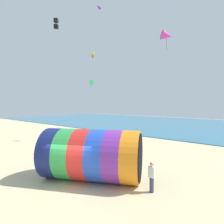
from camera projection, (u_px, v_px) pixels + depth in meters
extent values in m
plane|color=#CCBA8C|center=(72.00, 186.00, 11.90)|extent=(120.00, 120.00, 0.00)
cube|color=teal|center=(223.00, 127.00, 40.47)|extent=(120.00, 40.00, 0.10)
cylinder|color=navy|center=(55.00, 152.00, 13.40)|extent=(2.45, 3.36, 3.26)
cylinder|color=green|center=(69.00, 153.00, 13.17)|extent=(2.45, 3.36, 3.26)
cylinder|color=red|center=(84.00, 154.00, 12.94)|extent=(2.45, 3.36, 3.26)
cylinder|color=blue|center=(99.00, 155.00, 12.70)|extent=(2.45, 3.36, 3.26)
cylinder|color=purple|center=(115.00, 156.00, 12.47)|extent=(2.45, 3.36, 3.26)
cylinder|color=orange|center=(131.00, 157.00, 12.24)|extent=(2.45, 3.36, 3.26)
cylinder|color=black|center=(140.00, 158.00, 12.12)|extent=(1.47, 2.68, 3.00)
cylinder|color=#383D56|center=(152.00, 185.00, 11.05)|extent=(0.24, 0.24, 0.83)
cube|color=white|center=(152.00, 172.00, 11.02)|extent=(0.36, 0.23, 0.63)
sphere|color=tan|center=(152.00, 164.00, 11.00)|extent=(0.23, 0.23, 0.23)
cone|color=green|center=(91.00, 83.00, 24.60)|extent=(0.93, 0.89, 0.72)
cylinder|color=#1E642A|center=(91.00, 87.00, 24.62)|extent=(0.03, 0.03, 0.67)
ellipsoid|color=purple|center=(99.00, 7.00, 25.10)|extent=(0.73, 1.06, 0.43)
cube|color=#4C1E6B|center=(99.00, 9.00, 25.11)|extent=(0.06, 0.14, 0.25)
cube|color=black|center=(56.00, 21.00, 20.70)|extent=(0.53, 0.53, 0.41)
cube|color=black|center=(56.00, 27.00, 20.72)|extent=(0.53, 0.53, 0.41)
cylinder|color=black|center=(56.00, 24.00, 20.71)|extent=(0.02, 0.02, 1.10)
cube|color=yellow|center=(93.00, 53.00, 26.39)|extent=(0.41, 0.41, 0.31)
cube|color=olive|center=(93.00, 57.00, 26.41)|extent=(0.41, 0.41, 0.31)
cylinder|color=black|center=(93.00, 55.00, 26.40)|extent=(0.02, 0.02, 0.83)
cone|color=#D1339E|center=(167.00, 35.00, 19.01)|extent=(1.49, 1.49, 1.14)
cylinder|color=#7D1E5E|center=(167.00, 44.00, 19.04)|extent=(0.03, 0.03, 1.06)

